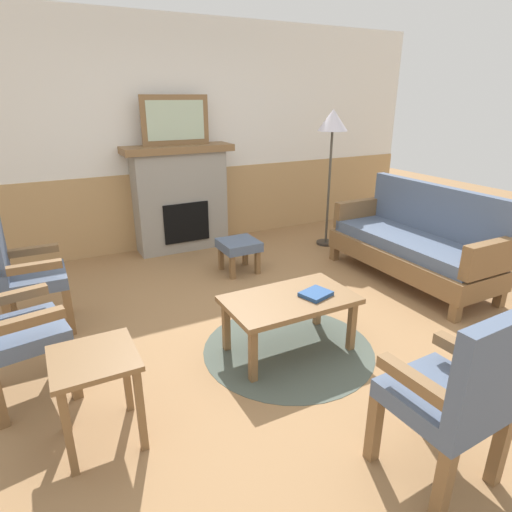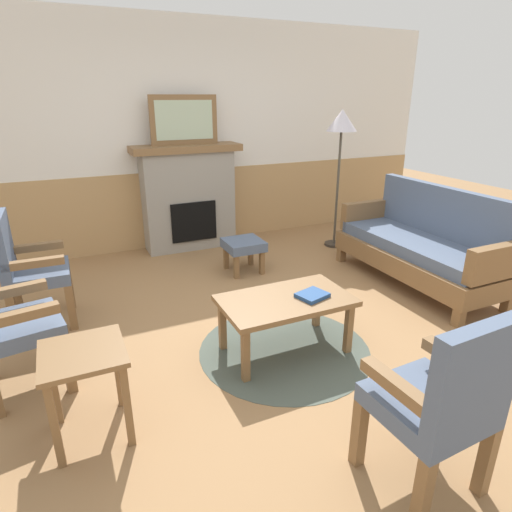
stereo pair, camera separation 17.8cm
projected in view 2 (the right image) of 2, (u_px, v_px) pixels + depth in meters
name	position (u px, v px, depth m)	size (l,w,h in m)	color
ground_plane	(274.00, 332.00, 3.54)	(14.00, 14.00, 0.00)	#997047
wall_back	(180.00, 140.00, 5.29)	(7.20, 0.14, 2.70)	white
fireplace	(188.00, 197.00, 5.31)	(1.30, 0.44, 1.28)	gray
framed_picture	(184.00, 120.00, 4.99)	(0.80, 0.04, 0.56)	brown
couch	(421.00, 246.00, 4.34)	(0.70, 1.80, 0.98)	brown
coffee_table	(286.00, 305.00, 3.16)	(0.96, 0.56, 0.44)	brown
round_rug	(284.00, 349.00, 3.29)	(1.31, 1.31, 0.01)	#4C564C
book_on_table	(312.00, 295.00, 3.15)	(0.21, 0.18, 0.03)	navy
footstool	(244.00, 247.00, 4.66)	(0.40, 0.40, 0.36)	brown
armchair_near_fireplace	(4.00, 318.00, 2.66)	(0.55, 0.55, 0.98)	brown
armchair_by_window_left	(26.00, 265.00, 3.47)	(0.49, 0.49, 0.98)	brown
armchair_front_left	(442.00, 398.00, 1.95)	(0.50, 0.50, 0.98)	brown
side_table	(85.00, 369.00, 2.34)	(0.44, 0.44, 0.55)	brown
floor_lamp_by_couch	(341.00, 129.00, 5.08)	(0.36, 0.36, 1.68)	#332D28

